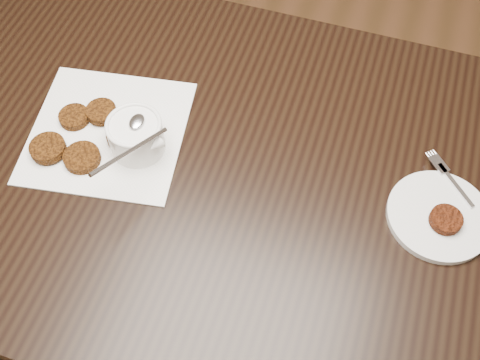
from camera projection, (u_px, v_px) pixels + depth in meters
The scene contains 6 objects.
floor at pixel (208, 335), 1.61m from camera, with size 4.00×4.00×0.00m, color brown.
table at pixel (233, 256), 1.33m from camera, with size 1.30×0.84×0.75m, color black.
napkin at pixel (108, 132), 1.05m from camera, with size 0.28×0.28×0.00m, color silver.
sauce_ramekin at pixel (133, 124), 0.97m from camera, with size 0.13×0.13×0.14m, color white, non-canonical shape.
patty_cluster at pixel (83, 134), 1.03m from camera, with size 0.21×0.21×0.02m, color #67360D, non-canonical shape.
plate_with_patty at pixel (440, 214), 0.95m from camera, with size 0.17×0.17×0.03m, color silver, non-canonical shape.
Camera 1 is at (0.24, -0.43, 1.59)m, focal length 42.36 mm.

